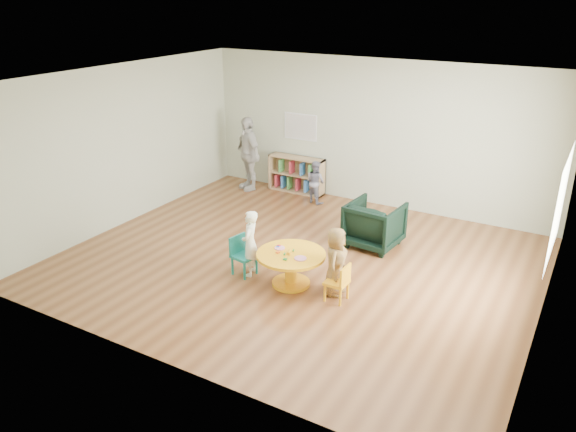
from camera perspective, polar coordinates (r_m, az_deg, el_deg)
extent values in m
plane|color=brown|center=(8.81, 1.02, -4.62)|extent=(7.00, 7.00, 0.00)
cube|color=silver|center=(7.96, 1.15, 13.35)|extent=(7.00, 6.00, 0.10)
cube|color=#A8B198|center=(10.90, 8.80, 8.27)|extent=(7.00, 0.10, 2.80)
cube|color=#A8B198|center=(6.01, -12.91, -3.77)|extent=(7.00, 0.10, 2.80)
cube|color=#A8B198|center=(10.35, -16.27, 6.91)|extent=(0.10, 6.00, 2.80)
cube|color=#A8B198|center=(7.36, 25.68, -0.55)|extent=(0.10, 6.00, 2.80)
cube|color=white|center=(7.61, 25.88, 0.93)|extent=(0.02, 1.60, 1.30)
cylinder|color=#FFB115|center=(8.06, 0.31, -5.53)|extent=(0.18, 0.18, 0.45)
cylinder|color=#FFB115|center=(8.15, 0.31, -6.80)|extent=(0.55, 0.55, 0.04)
cylinder|color=#FFB115|center=(7.94, 0.31, -3.95)|extent=(0.99, 0.99, 0.04)
cylinder|color=pink|center=(8.07, -0.85, -3.28)|extent=(0.15, 0.15, 0.01)
cylinder|color=pink|center=(7.78, 1.26, -4.32)|extent=(0.17, 0.17, 0.01)
cylinder|color=#FFB115|center=(7.92, 0.10, -3.69)|extent=(0.08, 0.13, 0.04)
cylinder|color=#14722F|center=(7.87, -0.36, -3.88)|extent=(0.04, 0.05, 0.02)
cylinder|color=#14722F|center=(7.97, 0.55, -3.51)|extent=(0.04, 0.05, 0.02)
cube|color=red|center=(8.13, -0.93, -3.07)|extent=(0.07, 0.07, 0.02)
cube|color=orange|center=(7.94, -1.04, -3.71)|extent=(0.05, 0.05, 0.02)
cube|color=blue|center=(8.10, -1.04, -3.17)|extent=(0.06, 0.06, 0.02)
cube|color=#14722F|center=(7.75, -0.31, -4.42)|extent=(0.06, 0.05, 0.02)
cube|color=#167A71|center=(8.33, -4.47, -4.07)|extent=(0.37, 0.37, 0.04)
cube|color=#167A71|center=(8.35, -5.17, -2.82)|extent=(0.09, 0.32, 0.28)
cylinder|color=#167A71|center=(8.56, -4.44, -4.50)|extent=(0.04, 0.04, 0.28)
cylinder|color=#167A71|center=(8.40, -5.67, -5.08)|extent=(0.04, 0.04, 0.28)
cylinder|color=#167A71|center=(8.40, -3.21, -5.01)|extent=(0.04, 0.04, 0.28)
cylinder|color=#167A71|center=(8.24, -4.43, -5.61)|extent=(0.04, 0.04, 0.28)
cube|color=#FFB115|center=(7.68, 4.97, -6.72)|extent=(0.30, 0.30, 0.04)
cube|color=#FFB115|center=(7.56, 5.86, -5.99)|extent=(0.04, 0.29, 0.25)
cylinder|color=#FFB115|center=(7.61, 5.33, -8.25)|extent=(0.03, 0.03, 0.25)
cylinder|color=#FFB115|center=(7.80, 6.09, -7.50)|extent=(0.03, 0.03, 0.25)
cylinder|color=#FFB115|center=(7.70, 3.76, -7.82)|extent=(0.03, 0.03, 0.25)
cylinder|color=#FFB115|center=(7.88, 4.55, -7.09)|extent=(0.03, 0.03, 0.25)
cube|color=#A18159|center=(11.96, -1.58, 4.67)|extent=(0.03, 0.30, 0.75)
cube|color=#A18159|center=(11.42, 3.45, 3.79)|extent=(0.03, 0.30, 0.75)
cube|color=#A18159|center=(11.80, 0.87, 2.58)|extent=(1.20, 0.30, 0.03)
cube|color=#A18159|center=(11.58, 0.89, 5.94)|extent=(1.20, 0.30, 0.03)
cube|color=#A18159|center=(11.68, 0.88, 4.24)|extent=(1.14, 0.28, 0.03)
cube|color=#A18159|center=(11.80, 1.21, 4.42)|extent=(1.20, 0.02, 0.75)
cube|color=#CE3747|center=(11.94, -1.07, 3.66)|extent=(0.04, 0.18, 0.26)
cube|color=#3977C7|center=(11.87, -0.44, 3.54)|extent=(0.04, 0.18, 0.26)
cube|color=#4FAB52|center=(11.80, 0.19, 3.43)|extent=(0.04, 0.18, 0.26)
cube|color=#CE3747|center=(11.70, 1.04, 3.27)|extent=(0.04, 0.18, 0.26)
cube|color=#3977C7|center=(11.61, 1.90, 3.11)|extent=(0.04, 0.18, 0.26)
cube|color=#4FAB52|center=(11.78, -0.66, 5.17)|extent=(0.04, 0.18, 0.26)
cube|color=#CE3747|center=(11.67, 0.40, 4.99)|extent=(0.04, 0.18, 0.26)
cube|color=#3977C7|center=(11.55, 1.49, 4.81)|extent=(0.04, 0.18, 0.26)
cube|color=#4FAB52|center=(11.46, 2.37, 4.66)|extent=(0.04, 0.18, 0.26)
cube|color=white|center=(11.55, 1.28, 9.05)|extent=(0.74, 0.01, 0.54)
cube|color=#F25833|center=(11.55, 1.27, 9.05)|extent=(0.70, 0.00, 0.50)
imported|color=black|center=(9.29, 8.77, -0.85)|extent=(0.88, 0.90, 0.76)
imported|color=white|center=(8.23, -3.87, -2.78)|extent=(0.34, 0.42, 1.01)
imported|color=gold|center=(7.72, 4.88, -4.65)|extent=(0.41, 0.54, 0.99)
imported|color=#18183C|center=(11.07, 2.80, 3.49)|extent=(0.49, 0.43, 0.86)
imported|color=beige|center=(11.78, -4.08, 6.36)|extent=(0.97, 0.79, 1.55)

